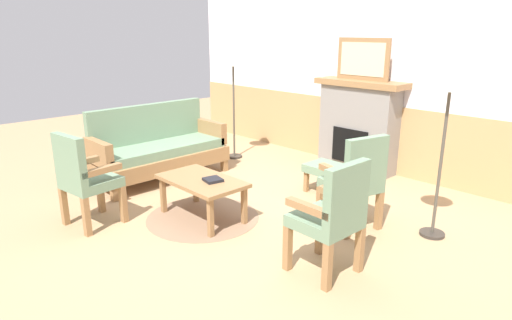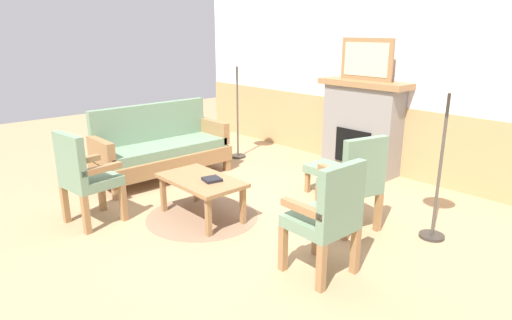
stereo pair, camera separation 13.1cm
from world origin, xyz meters
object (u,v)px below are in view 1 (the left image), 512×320
object	(u,v)px
floor_lamp_by_couch	(233,64)
floor_lamp_by_chairs	(450,87)
fireplace	(358,125)
armchair_front_left	(84,176)
armchair_by_window_left	(332,213)
framed_picture	(363,59)
book_on_table	(213,180)
coffee_table	(202,184)
footstool	(324,170)
armchair_near_fireplace	(356,178)
couch	(159,150)

from	to	relation	value
floor_lamp_by_couch	floor_lamp_by_chairs	xyz separation A→B (m)	(3.42, -0.40, 0.00)
fireplace	floor_lamp_by_couch	world-z (taller)	floor_lamp_by_couch
armchair_front_left	floor_lamp_by_chairs	xyz separation A→B (m)	(2.56, 2.34, 0.91)
armchair_by_window_left	floor_lamp_by_couch	distance (m)	3.69
framed_picture	book_on_table	world-z (taller)	framed_picture
fireplace	coffee_table	distance (m)	2.65
framed_picture	armchair_front_left	world-z (taller)	framed_picture
fireplace	footstool	size ratio (longest dim) A/B	3.25
armchair_near_fireplace	armchair_by_window_left	xyz separation A→B (m)	(0.36, -0.87, 0.00)
coffee_table	footstool	bearing A→B (deg)	75.52
footstool	armchair_by_window_left	distance (m)	1.95
coffee_table	armchair_by_window_left	xyz separation A→B (m)	(1.63, 0.07, 0.15)
framed_picture	floor_lamp_by_couch	xyz separation A→B (m)	(-1.68, -0.86, -0.11)
couch	fireplace	bearing A→B (deg)	54.42
framed_picture	couch	xyz separation A→B (m)	(-1.61, -2.26, -1.16)
armchair_by_window_left	footstool	bearing A→B (deg)	129.45
armchair_by_window_left	floor_lamp_by_couch	xyz separation A→B (m)	(-3.15, 1.70, 0.91)
coffee_table	armchair_by_window_left	distance (m)	1.64
couch	floor_lamp_by_couch	bearing A→B (deg)	92.66
fireplace	book_on_table	distance (m)	2.60
floor_lamp_by_couch	armchair_near_fireplace	bearing A→B (deg)	-16.58
armchair_near_fireplace	floor_lamp_by_couch	distance (m)	3.05
coffee_table	framed_picture	bearing A→B (deg)	86.53
footstool	armchair_by_window_left	world-z (taller)	armchair_by_window_left
armchair_near_fireplace	floor_lamp_by_chairs	size ratio (longest dim) A/B	0.58
armchair_near_fireplace	couch	bearing A→B (deg)	-168.29
book_on_table	footstool	bearing A→B (deg)	80.07
book_on_table	armchair_near_fireplace	world-z (taller)	armchair_near_fireplace
book_on_table	fireplace	bearing A→B (deg)	89.50
armchair_near_fireplace	armchair_front_left	world-z (taller)	same
framed_picture	armchair_near_fireplace	xyz separation A→B (m)	(1.11, -1.69, -1.02)
footstool	armchair_front_left	world-z (taller)	armchair_front_left
footstool	armchair_front_left	bearing A→B (deg)	-112.73
fireplace	floor_lamp_by_couch	xyz separation A→B (m)	(-1.68, -0.86, 0.80)
fireplace	floor_lamp_by_couch	size ratio (longest dim) A/B	0.77
footstool	floor_lamp_by_chairs	distance (m)	1.91
armchair_front_left	floor_lamp_by_couch	bearing A→B (deg)	107.48
framed_picture	floor_lamp_by_couch	size ratio (longest dim) A/B	0.48
framed_picture	book_on_table	size ratio (longest dim) A/B	4.57
fireplace	armchair_near_fireplace	distance (m)	2.03
couch	floor_lamp_by_chairs	size ratio (longest dim) A/B	1.07
fireplace	couch	world-z (taller)	fireplace
couch	armchair_by_window_left	size ratio (longest dim) A/B	1.84
couch	armchair_near_fireplace	xyz separation A→B (m)	(2.72, 0.56, 0.14)
framed_picture	armchair_near_fireplace	bearing A→B (deg)	-56.82
armchair_near_fireplace	armchair_front_left	xyz separation A→B (m)	(-1.92, -1.91, 0.00)
couch	book_on_table	world-z (taller)	couch
framed_picture	footstool	bearing A→B (deg)	-77.15
fireplace	armchair_by_window_left	world-z (taller)	fireplace
coffee_table	armchair_front_left	distance (m)	1.18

